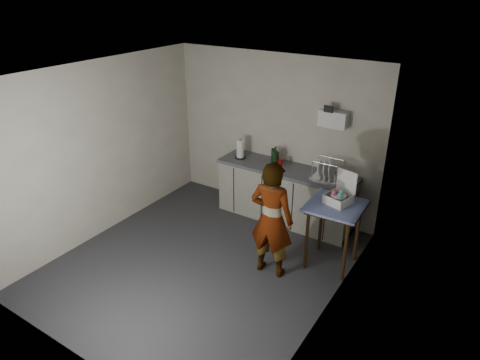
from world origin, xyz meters
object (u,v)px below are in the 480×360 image
Objects in this scene: side_table at (335,213)px; dark_bottle at (273,156)px; soap_bottle at (275,156)px; standing_man at (272,220)px; paper_towel at (240,149)px; bakery_box at (339,196)px; soda_can at (280,163)px; kitchen_counter at (285,196)px; dish_rack at (327,174)px.

side_table is 1.63m from dark_bottle.
side_table is 1.53m from soap_bottle.
dark_bottle is (-1.39, 0.83, 0.22)m from side_table.
dark_bottle is at bearing 135.08° from soap_bottle.
paper_towel is (-1.32, 1.31, 0.26)m from standing_man.
bakery_box is (0.62, 0.68, 0.22)m from standing_man.
bakery_box is (1.21, -0.65, 0.04)m from soda_can.
soda_can is (-0.10, -0.02, 0.55)m from kitchen_counter.
standing_man is 11.88× the size of soda_can.
bakery_box is at bearing -28.26° from soda_can.
dark_bottle is (-0.29, 0.09, 0.60)m from kitchen_counter.
paper_towel reaches higher than dish_rack.
dark_bottle is 0.74× the size of paper_towel.
bakery_box is at bearing -28.38° from dark_bottle.
side_table is 0.23m from bakery_box.
paper_towel is (-0.55, -0.12, 0.03)m from dark_bottle.
soda_can is at bearing 1.56° from paper_towel.
kitchen_counter is 16.64× the size of soda_can.
side_table is 6.87× the size of soda_can.
standing_man reaches higher than paper_towel.
dish_rack is (1.50, 0.02, -0.08)m from paper_towel.
paper_towel is at bearing 176.40° from bakery_box.
soda_can is 0.77m from dish_rack.
dark_bottle is (-0.08, 0.08, -0.04)m from soap_bottle.
side_table is 2.08m from paper_towel.
standing_man reaches higher than soap_bottle.
standing_man is 1.87m from paper_towel.
kitchen_counter is 1.42m from bakery_box.
soap_bottle is at bearing 178.63° from kitchen_counter.
dish_rack is at bearing 118.54° from side_table.
soap_bottle is at bearing 178.46° from dish_rack.
side_table is 0.86m from dish_rack.
paper_towel reaches higher than dark_bottle.
standing_man reaches higher than dish_rack.
soap_bottle is 2.31× the size of soda_can.
side_table is 0.58× the size of standing_man.
standing_man reaches higher than side_table.
side_table is at bearing -30.97° from dark_bottle.
standing_man reaches higher than kitchen_counter.
side_table is 2.22× the size of dish_rack.
side_table is at bearing -31.24° from soda_can.
kitchen_counter is at bearing 2.48° from paper_towel.
kitchen_counter is 0.86m from dish_rack.
soap_bottle is 0.63m from paper_towel.
kitchen_counter is at bearing -74.99° from standing_man.
soda_can is (-1.20, 0.73, 0.17)m from side_table.
side_table is 3.93× the size of dark_bottle.
soda_can is 0.22m from dark_bottle.
paper_towel is at bearing -176.28° from soap_bottle.
kitchen_counter is at bearing -16.89° from dark_bottle.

